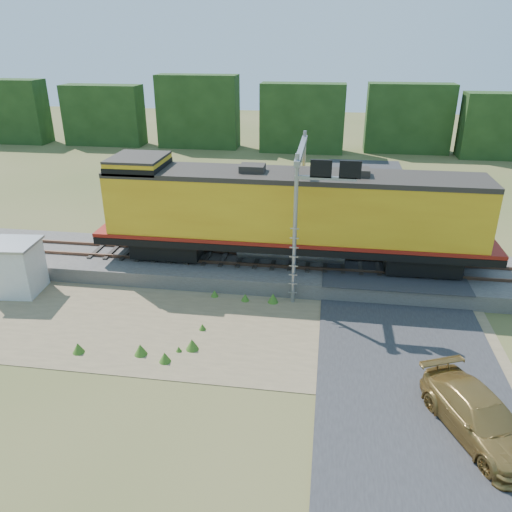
% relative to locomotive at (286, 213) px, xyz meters
% --- Properties ---
extents(ground, '(140.00, 140.00, 0.00)m').
position_rel_locomotive_xyz_m(ground, '(-1.49, -6.00, -3.54)').
color(ground, '#475123').
rests_on(ground, ground).
extents(ballast, '(70.00, 5.00, 0.80)m').
position_rel_locomotive_xyz_m(ballast, '(-1.49, 0.00, -3.14)').
color(ballast, slate).
rests_on(ballast, ground).
extents(rails, '(70.00, 1.54, 0.16)m').
position_rel_locomotive_xyz_m(rails, '(-1.49, 0.00, -2.66)').
color(rails, brown).
rests_on(rails, ballast).
extents(dirt_shoulder, '(26.00, 8.00, 0.03)m').
position_rel_locomotive_xyz_m(dirt_shoulder, '(-3.49, -5.50, -3.53)').
color(dirt_shoulder, '#8C7754').
rests_on(dirt_shoulder, ground).
extents(road, '(7.00, 66.00, 0.86)m').
position_rel_locomotive_xyz_m(road, '(5.51, -5.26, -3.45)').
color(road, '#38383A').
rests_on(road, ground).
extents(tree_line_north, '(130.00, 3.00, 6.50)m').
position_rel_locomotive_xyz_m(tree_line_north, '(-1.49, 32.00, -0.47)').
color(tree_line_north, '#1A3312').
rests_on(tree_line_north, ground).
extents(weed_clumps, '(15.00, 6.20, 0.56)m').
position_rel_locomotive_xyz_m(weed_clumps, '(-4.99, -5.90, -3.54)').
color(weed_clumps, '#3D6D1F').
rests_on(weed_clumps, ground).
extents(locomotive, '(20.28, 3.09, 5.23)m').
position_rel_locomotive_xyz_m(locomotive, '(0.00, 0.00, 0.00)').
color(locomotive, black).
rests_on(locomotive, rails).
extents(shed, '(2.43, 2.43, 2.65)m').
position_rel_locomotive_xyz_m(shed, '(-12.90, -3.73, -2.20)').
color(shed, silver).
rests_on(shed, ground).
extents(signal_gantry, '(2.85, 6.20, 7.19)m').
position_rel_locomotive_xyz_m(signal_gantry, '(1.01, -0.67, 1.84)').
color(signal_gantry, gray).
rests_on(signal_gantry, ground).
extents(car, '(3.64, 5.14, 1.38)m').
position_rel_locomotive_xyz_m(car, '(7.21, -10.66, -2.85)').
color(car, olive).
rests_on(car, ground).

